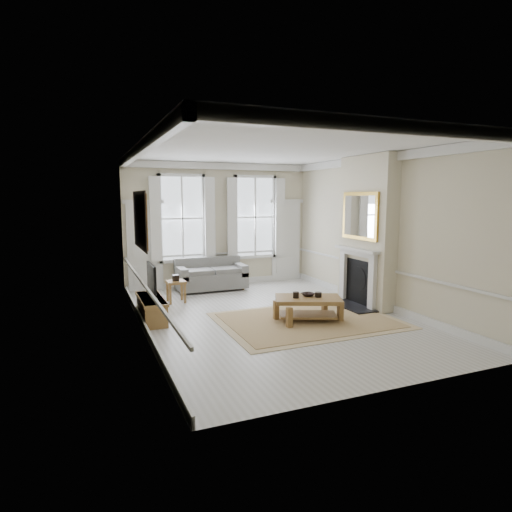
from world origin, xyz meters
name	(u,v)px	position (x,y,z in m)	size (l,w,h in m)	color
floor	(273,318)	(0.00, 0.00, 0.00)	(7.20, 7.20, 0.00)	#B7B5AD
ceiling	(274,149)	(0.00, 0.00, 3.40)	(7.20, 7.20, 0.00)	white
back_wall	(219,225)	(0.00, 3.60, 1.70)	(5.20, 5.20, 0.00)	beige
left_wall	(141,241)	(-2.60, 0.00, 1.70)	(7.20, 7.20, 0.00)	beige
right_wall	(379,232)	(2.60, 0.00, 1.70)	(7.20, 7.20, 0.00)	beige
window_left	(182,218)	(-1.05, 3.55, 1.90)	(1.26, 0.20, 2.20)	#B2BCC6
window_right	(255,217)	(1.05, 3.55, 1.90)	(1.26, 0.20, 2.20)	#B2BCC6
door_left	(145,248)	(-2.05, 3.56, 1.15)	(0.90, 0.08, 2.30)	silver
door_right	(286,242)	(2.05, 3.56, 1.15)	(0.90, 0.08, 2.30)	silver
painting	(140,220)	(-2.56, 0.30, 2.05)	(0.05, 1.66, 1.06)	#A8761C
chimney_breast	(367,231)	(2.43, 0.20, 1.70)	(0.35, 1.70, 3.38)	beige
hearth	(349,305)	(2.00, 0.20, 0.03)	(0.55, 1.50, 0.05)	black
fireplace	(357,274)	(2.20, 0.20, 0.73)	(0.21, 1.45, 1.33)	silver
mirror	(360,216)	(2.21, 0.20, 2.05)	(0.06, 1.26, 1.06)	gold
sofa	(211,276)	(-0.42, 3.11, 0.36)	(1.82, 0.88, 0.85)	slate
side_table	(176,285)	(-1.57, 2.07, 0.41)	(0.43, 0.43, 0.52)	brown
rug	(308,320)	(0.55, -0.48, 0.01)	(3.50, 2.60, 0.02)	#AA8158
coffee_table	(308,301)	(0.55, -0.48, 0.40)	(1.48, 1.20, 0.48)	brown
ceramic_pot_a	(296,295)	(0.30, -0.43, 0.54)	(0.12, 0.12, 0.12)	black
ceramic_pot_b	(318,295)	(0.75, -0.53, 0.53)	(0.14, 0.14, 0.10)	black
bowl	(308,295)	(0.60, -0.38, 0.52)	(0.26, 0.26, 0.06)	black
tv_stand	(152,309)	(-2.34, 0.76, 0.24)	(0.43, 1.32, 0.47)	brown
tv	(152,278)	(-2.32, 0.76, 0.87)	(0.08, 0.90, 0.68)	black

